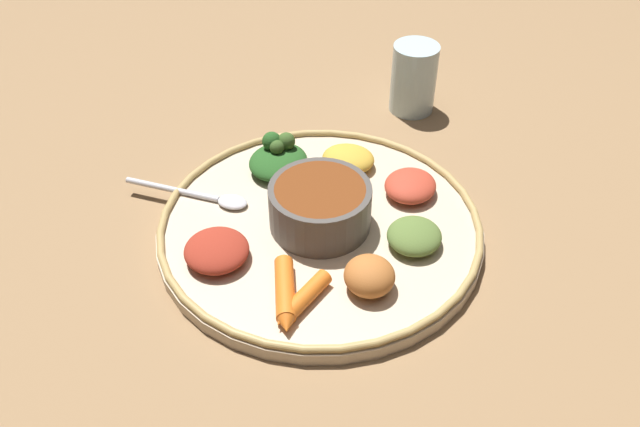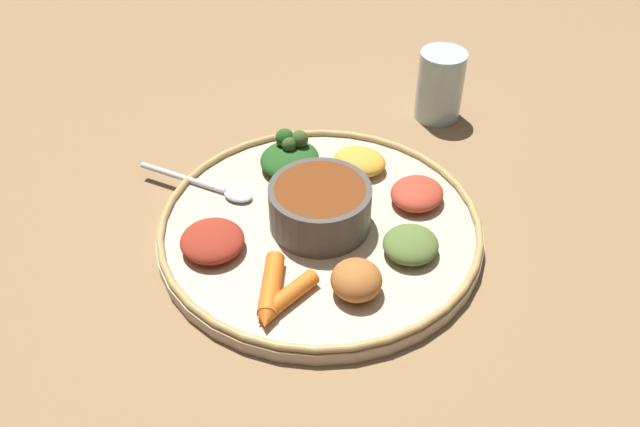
# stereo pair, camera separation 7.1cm
# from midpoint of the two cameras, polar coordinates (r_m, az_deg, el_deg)

# --- Properties ---
(ground_plane) EXTENTS (2.40, 2.40, 0.00)m
(ground_plane) POSITION_cam_midpoint_polar(r_m,az_deg,el_deg) (0.73, -2.78, -1.88)
(ground_plane) COLOR olive
(platter) EXTENTS (0.35, 0.35, 0.01)m
(platter) POSITION_cam_midpoint_polar(r_m,az_deg,el_deg) (0.73, -2.80, -1.45)
(platter) COLOR #C6B293
(platter) RESTS_ON ground_plane
(platter_rim) EXTENTS (0.35, 0.35, 0.01)m
(platter_rim) POSITION_cam_midpoint_polar(r_m,az_deg,el_deg) (0.72, -2.83, -0.84)
(platter_rim) COLOR tan
(platter_rim) RESTS_ON platter
(center_bowl) EXTENTS (0.11, 0.11, 0.05)m
(center_bowl) POSITION_cam_midpoint_polar(r_m,az_deg,el_deg) (0.70, -2.89, 0.58)
(center_bowl) COLOR #4C4742
(center_bowl) RESTS_ON platter
(spoon) EXTENTS (0.09, 0.13, 0.01)m
(spoon) POSITION_cam_midpoint_polar(r_m,az_deg,el_deg) (0.77, -12.29, 1.31)
(spoon) COLOR silver
(spoon) RESTS_ON platter
(greens_pile) EXTENTS (0.10, 0.09, 0.04)m
(greens_pile) POSITION_cam_midpoint_polar(r_m,az_deg,el_deg) (0.79, -6.14, 4.59)
(greens_pile) COLOR #23511E
(greens_pile) RESTS_ON platter
(carrot_near_spoon) EXTENTS (0.07, 0.08, 0.02)m
(carrot_near_spoon) POSITION_cam_midpoint_polar(r_m,az_deg,el_deg) (0.64, -6.18, -6.94)
(carrot_near_spoon) COLOR orange
(carrot_near_spoon) RESTS_ON platter
(carrot_outer) EXTENTS (0.08, 0.03, 0.02)m
(carrot_outer) POSITION_cam_midpoint_polar(r_m,az_deg,el_deg) (0.64, -4.70, -7.40)
(carrot_outer) COLOR orange
(carrot_outer) RESTS_ON platter
(mound_berbere_red) EXTENTS (0.08, 0.08, 0.02)m
(mound_berbere_red) POSITION_cam_midpoint_polar(r_m,az_deg,el_deg) (0.75, 5.02, 2.26)
(mound_berbere_red) COLOR #B73D28
(mound_berbere_red) RESTS_ON platter
(mound_collards) EXTENTS (0.08, 0.07, 0.02)m
(mound_collards) POSITION_cam_midpoint_polar(r_m,az_deg,el_deg) (0.69, 5.11, -2.04)
(mound_collards) COLOR #567033
(mound_collards) RESTS_ON platter
(mound_chickpea) EXTENTS (0.06, 0.06, 0.03)m
(mound_chickpea) POSITION_cam_midpoint_polar(r_m,az_deg,el_deg) (0.64, 1.05, -5.46)
(mound_chickpea) COLOR #B2662D
(mound_chickpea) RESTS_ON platter
(mound_lentil_yellow) EXTENTS (0.08, 0.08, 0.02)m
(mound_lentil_yellow) POSITION_cam_midpoint_polar(r_m,az_deg,el_deg) (0.79, -0.15, 4.56)
(mound_lentil_yellow) COLOR gold
(mound_lentil_yellow) RESTS_ON platter
(mound_beet) EXTENTS (0.09, 0.09, 0.02)m
(mound_beet) POSITION_cam_midpoint_polar(r_m,az_deg,el_deg) (0.69, -11.71, -3.22)
(mound_beet) COLOR maroon
(mound_beet) RESTS_ON platter
(drinking_glass) EXTENTS (0.06, 0.06, 0.09)m
(drinking_glass) POSITION_cam_midpoint_polar(r_m,az_deg,el_deg) (0.92, 5.69, 10.93)
(drinking_glass) COLOR silver
(drinking_glass) RESTS_ON ground_plane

